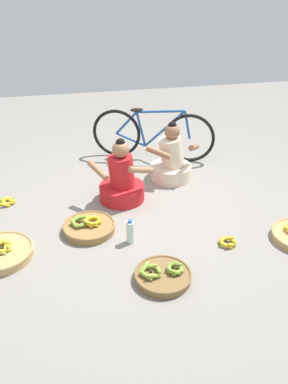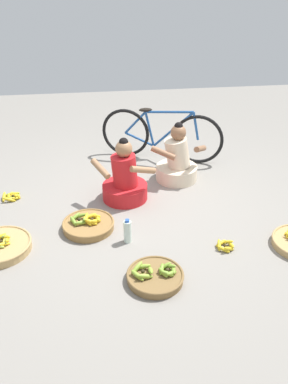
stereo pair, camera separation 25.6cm
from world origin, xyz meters
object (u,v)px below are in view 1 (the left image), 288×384
Objects in this scene: vendor_woman_front at (122,181)px; water_bottle at (130,232)px; vendor_woman_behind at (171,161)px; banana_basket_front_right at (89,227)px; bicycle_leaning at (152,135)px; banana_basket_back_left at (163,275)px; loose_bananas_mid_right at (7,201)px; loose_bananas_front_center at (227,242)px; banana_basket_mid_left at (1,253)px.

vendor_woman_front reaches higher than water_bottle.
banana_basket_front_right is at bearing -139.90° from vendor_woman_behind.
bicycle_leaning is (-0.10, 0.64, 0.12)m from vendor_woman_behind.
water_bottle is (-0.66, -1.87, -0.24)m from bicycle_leaning.
bicycle_leaning is at bearing 78.84° from banana_basket_back_left.
water_bottle reaches higher than loose_bananas_mid_right.
loose_bananas_mid_right is 2.50m from loose_bananas_front_center.
vendor_woman_front is 3.73× the size of loose_bananas_front_center.
bicycle_leaning is (0.60, 1.03, 0.12)m from vendor_woman_front.
bicycle_leaning is 2.15m from loose_bananas_front_center.
banana_basket_front_right is 1.39m from loose_bananas_front_center.
banana_basket_back_left is at bearing -101.16° from bicycle_leaning.
banana_basket_mid_left is (-1.39, 0.61, 0.01)m from banana_basket_back_left.
vendor_woman_front is at bearing -8.05° from loose_bananas_mid_right.
bicycle_leaning is 2.00m from water_bottle.
loose_bananas_mid_right is at bearing 131.49° from banana_basket_back_left.
banana_basket_front_right is at bearing -123.07° from bicycle_leaning.
banana_basket_mid_left is 1.11× the size of banana_basket_front_right.
banana_basket_mid_left is 1.22m from water_bottle.
loose_bananas_mid_right reaches higher than loose_bananas_front_center.
banana_basket_mid_left is at bearing -88.15° from loose_bananas_mid_right.
banana_basket_mid_left reaches higher than banana_basket_front_right.
loose_bananas_mid_right is 1.62m from water_bottle.
bicycle_leaning is 7.86× the size of loose_bananas_front_center.
banana_basket_back_left is at bearing -107.71° from vendor_woman_behind.
banana_basket_back_left is at bearing -57.31° from banana_basket_front_right.
loose_bananas_front_center is (0.86, -1.08, -0.21)m from vendor_woman_front.
banana_basket_back_left is 1.52m from banana_basket_mid_left.
loose_bananas_front_center is 0.79× the size of water_bottle.
banana_basket_mid_left is 2.71× the size of loose_bananas_mid_right.
banana_basket_mid_left is at bearing -147.43° from vendor_woman_front.
bicycle_leaning is at bearing 56.93° from banana_basket_front_right.
vendor_woman_front reaches higher than banana_basket_back_left.
vendor_woman_behind is (0.70, 0.39, 0.00)m from vendor_woman_front.
vendor_woman_behind is at bearing 40.10° from banana_basket_front_right.
banana_basket_mid_left is (-1.27, -0.81, -0.19)m from vendor_woman_front.
banana_basket_back_left is 1.95× the size of water_bottle.
loose_bananas_front_center is (0.74, 0.35, -0.02)m from banana_basket_back_left.
banana_basket_back_left is at bearing -48.51° from loose_bananas_mid_right.
vendor_woman_behind reaches higher than banana_basket_mid_left.
banana_basket_mid_left reaches higher than loose_bananas_mid_right.
bicycle_leaning is 2.97× the size of banana_basket_front_right.
water_bottle is (-0.76, -1.23, -0.12)m from vendor_woman_behind.
loose_bananas_front_center is at bearing -21.83° from banana_basket_front_right.
banana_basket_front_right reaches higher than loose_bananas_mid_right.
vendor_woman_behind is at bearing 5.95° from loose_bananas_mid_right.
vendor_woman_front is 1.39m from loose_bananas_front_center.
bicycle_leaning is at bearing 59.73° from vendor_woman_front.
bicycle_leaning is 3.19× the size of banana_basket_back_left.
vendor_woman_behind is 2.03m from loose_bananas_mid_right.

